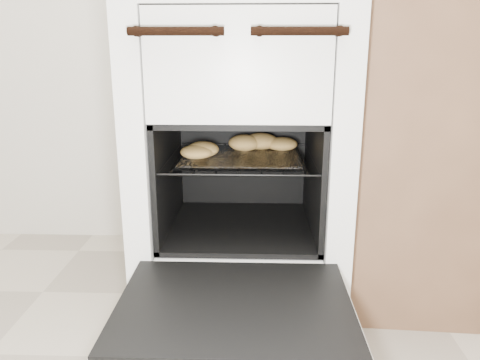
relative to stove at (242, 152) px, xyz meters
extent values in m
cube|color=white|center=(0.00, 0.01, 0.01)|extent=(0.65, 0.69, 1.00)
cylinder|color=black|center=(-0.15, -0.35, 0.38)|extent=(0.24, 0.02, 0.02)
cylinder|color=black|center=(0.15, -0.35, 0.38)|extent=(0.24, 0.02, 0.02)
cube|color=black|center=(0.00, -0.55, -0.26)|extent=(0.56, 0.43, 0.03)
cube|color=white|center=(0.00, -0.55, -0.28)|extent=(0.58, 0.45, 0.02)
cylinder|color=black|center=(-0.23, -0.07, 0.00)|extent=(0.01, 0.45, 0.01)
cylinder|color=black|center=(0.23, -0.07, 0.00)|extent=(0.01, 0.45, 0.01)
cylinder|color=black|center=(0.00, -0.29, 0.00)|extent=(0.47, 0.01, 0.01)
cylinder|color=black|center=(0.00, 0.14, 0.00)|extent=(0.47, 0.01, 0.01)
cylinder|color=black|center=(-0.19, -0.07, 0.00)|extent=(0.01, 0.43, 0.01)
cylinder|color=black|center=(-0.13, -0.07, 0.00)|extent=(0.01, 0.43, 0.01)
cylinder|color=black|center=(-0.06, -0.07, 0.00)|extent=(0.01, 0.43, 0.01)
cylinder|color=black|center=(0.00, -0.07, 0.00)|extent=(0.01, 0.43, 0.01)
cylinder|color=black|center=(0.06, -0.07, 0.00)|extent=(0.01, 0.43, 0.01)
cylinder|color=black|center=(0.13, -0.07, 0.00)|extent=(0.01, 0.43, 0.01)
cylinder|color=black|center=(0.19, -0.07, 0.00)|extent=(0.01, 0.43, 0.01)
cube|color=silver|center=(0.00, -0.09, 0.00)|extent=(0.37, 0.32, 0.01)
ellipsoid|color=tan|center=(0.01, -0.01, 0.03)|extent=(0.12, 0.12, 0.05)
ellipsoid|color=tan|center=(-0.13, -0.13, 0.03)|extent=(0.13, 0.13, 0.04)
ellipsoid|color=tan|center=(-0.12, -0.11, 0.03)|extent=(0.13, 0.13, 0.05)
ellipsoid|color=tan|center=(0.14, 0.00, 0.03)|extent=(0.15, 0.15, 0.04)
ellipsoid|color=tan|center=(0.06, 0.01, 0.03)|extent=(0.15, 0.15, 0.05)
camera|label=1|loc=(0.05, -1.55, 0.34)|focal=35.00mm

